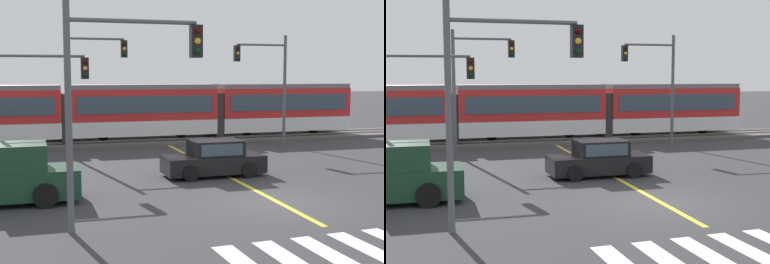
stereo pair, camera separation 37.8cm
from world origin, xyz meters
The scene contains 14 objects.
ground_plane centered at (0.00, 0.00, 0.00)m, with size 200.00×200.00×0.00m, color #333335.
track_bed centered at (0.00, 17.00, 0.09)m, with size 120.00×4.00×0.18m, color #56514C.
rail_near centered at (0.00, 16.28, 0.23)m, with size 120.00×0.08×0.10m, color #939399.
rail_far centered at (0.00, 17.72, 0.23)m, with size 120.00×0.08×0.10m, color #939399.
light_rail_tram centered at (-1.19, 16.99, 2.05)m, with size 28.00×2.64×3.43m.
crosswalk_stripe_1 centered at (-2.20, -4.99, 0.00)m, with size 0.56×2.80×0.01m, color silver.
crosswalk_stripe_2 centered at (-1.10, -4.94, 0.00)m, with size 0.56×2.80×0.01m, color silver.
crosswalk_stripe_3 centered at (0.00, -4.89, 0.00)m, with size 0.56×2.80×0.01m, color silver.
lane_centre_line centered at (0.00, 6.05, 0.00)m, with size 0.20×17.88×0.01m, color gold.
sedan_crossing centered at (-0.56, 5.14, 0.70)m, with size 4.23×1.98×1.52m.
traffic_light_far_left centered at (-5.04, 12.41, 4.25)m, with size 3.25×0.38×6.53m.
traffic_light_near_left centered at (-5.62, -1.46, 4.04)m, with size 3.75×0.38×6.16m.
traffic_light_mid_left centered at (-8.09, 7.18, 3.66)m, with size 4.25×0.38×5.54m.
traffic_light_far_right centered at (5.36, 12.63, 4.18)m, with size 3.25×0.38×6.49m.
Camera 2 is at (-7.38, -15.88, 4.25)m, focal length 50.00 mm.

